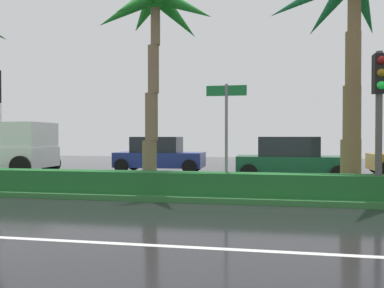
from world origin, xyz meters
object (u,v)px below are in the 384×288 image
(car_in_traffic_leading, at_px, (159,155))
(car_in_traffic_second, at_px, (291,159))
(palm_tree_centre_left, at_px, (155,22))
(palm_tree_centre, at_px, (354,12))
(street_name_sign, at_px, (226,123))
(traffic_signal_median_right, at_px, (379,98))

(car_in_traffic_leading, relative_size, car_in_traffic_second, 1.00)
(palm_tree_centre_left, bearing_deg, car_in_traffic_leading, 104.47)
(palm_tree_centre_left, relative_size, car_in_traffic_second, 1.48)
(car_in_traffic_leading, bearing_deg, palm_tree_centre_left, -75.53)
(palm_tree_centre, distance_m, car_in_traffic_leading, 11.31)
(car_in_traffic_leading, bearing_deg, palm_tree_centre, -43.69)
(street_name_sign, bearing_deg, car_in_traffic_second, 69.37)
(street_name_sign, bearing_deg, palm_tree_centre_left, 158.43)
(traffic_signal_median_right, relative_size, street_name_sign, 1.22)
(palm_tree_centre, distance_m, street_name_sign, 4.68)
(palm_tree_centre, relative_size, street_name_sign, 2.17)
(palm_tree_centre_left, xyz_separation_m, palm_tree_centre, (5.71, -0.06, -0.07))
(palm_tree_centre, bearing_deg, car_in_traffic_leading, 136.31)
(traffic_signal_median_right, xyz_separation_m, street_name_sign, (-3.78, 0.42, -0.59))
(palm_tree_centre_left, height_order, car_in_traffic_second, palm_tree_centre_left)
(traffic_signal_median_right, xyz_separation_m, car_in_traffic_leading, (-7.91, 8.48, -1.84))
(traffic_signal_median_right, distance_m, street_name_sign, 3.85)
(palm_tree_centre_left, xyz_separation_m, street_name_sign, (2.28, -0.90, -3.14))
(palm_tree_centre_left, distance_m, palm_tree_centre, 5.71)
(street_name_sign, xyz_separation_m, car_in_traffic_second, (2.01, 5.34, -1.25))
(palm_tree_centre_left, bearing_deg, traffic_signal_median_right, -12.34)
(palm_tree_centre, relative_size, traffic_signal_median_right, 1.78)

